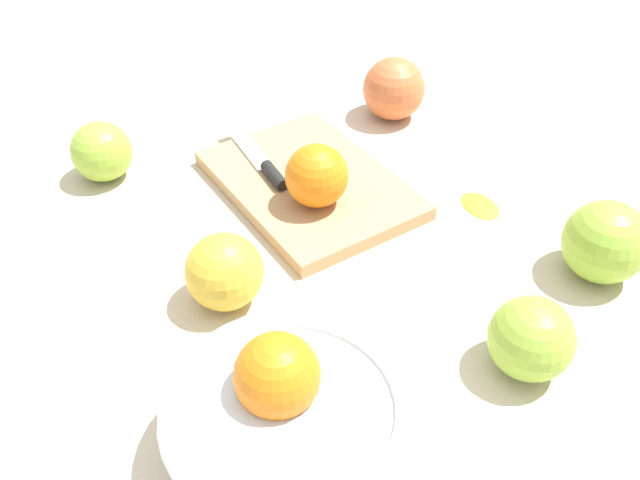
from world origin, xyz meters
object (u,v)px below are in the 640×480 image
(cutting_board, at_px, (309,184))
(knife, at_px, (262,162))
(orange_on_board, at_px, (321,175))
(apple_front_left, at_px, (531,339))
(apple_front_left_2, at_px, (605,242))
(apple_front_right, at_px, (394,89))
(apple_back_center, at_px, (224,272))
(apple_back_right, at_px, (102,152))
(bowl, at_px, (289,419))

(cutting_board, xyz_separation_m, knife, (0.05, 0.04, 0.01))
(cutting_board, height_order, orange_on_board, orange_on_board)
(apple_front_left, bearing_deg, apple_front_left_2, -64.75)
(apple_front_left, xyz_separation_m, apple_front_left_2, (0.06, -0.14, 0.00))
(apple_front_left, distance_m, apple_front_left_2, 0.15)
(knife, relative_size, apple_front_right, 1.94)
(orange_on_board, relative_size, apple_front_left_2, 0.83)
(apple_back_center, height_order, apple_back_right, apple_back_center)
(apple_back_right, bearing_deg, knife, -115.78)
(apple_front_right, bearing_deg, cutting_board, 121.91)
(orange_on_board, bearing_deg, cutting_board, -7.62)
(cutting_board, bearing_deg, apple_back_right, 58.26)
(orange_on_board, xyz_separation_m, apple_front_left, (-0.27, -0.07, -0.01))
(orange_on_board, distance_m, apple_front_left_2, 0.29)
(cutting_board, distance_m, apple_back_right, 0.24)
(apple_back_center, distance_m, apple_back_right, 0.26)
(bowl, height_order, cutting_board, bowl)
(cutting_board, bearing_deg, apple_back_center, 131.45)
(bowl, bearing_deg, apple_front_right, -38.36)
(apple_front_left_2, bearing_deg, bowl, 98.75)
(orange_on_board, xyz_separation_m, apple_front_right, (0.15, -0.17, -0.01))
(orange_on_board, distance_m, apple_back_center, 0.16)
(apple_back_center, xyz_separation_m, apple_front_right, (0.23, -0.31, 0.00))
(apple_back_center, bearing_deg, cutting_board, -48.55)
(orange_on_board, relative_size, apple_back_center, 0.92)
(apple_back_center, bearing_deg, bowl, 176.93)
(cutting_board, xyz_separation_m, apple_front_left, (-0.31, -0.06, 0.03))
(apple_back_center, distance_m, apple_front_left_2, 0.36)
(knife, relative_size, apple_front_left, 2.17)
(knife, relative_size, apple_front_left_2, 1.93)
(cutting_board, relative_size, apple_back_center, 3.28)
(apple_back_center, height_order, apple_front_right, apple_front_right)
(apple_back_center, bearing_deg, knife, -31.20)
(apple_front_left_2, distance_m, apple_front_right, 0.35)
(cutting_board, height_order, knife, knife)
(bowl, relative_size, knife, 1.21)
(apple_front_right, height_order, apple_back_right, apple_front_right)
(apple_back_center, bearing_deg, orange_on_board, -58.53)
(apple_front_right, xyz_separation_m, apple_back_right, (0.02, 0.37, -0.01))
(cutting_board, height_order, apple_front_left_2, apple_front_left_2)
(apple_back_center, bearing_deg, apple_back_right, 13.57)
(apple_front_left, relative_size, apple_front_right, 0.90)
(orange_on_board, height_order, apple_front_left_2, orange_on_board)
(apple_back_center, bearing_deg, apple_front_left_2, -109.21)
(bowl, xyz_separation_m, knife, (0.34, -0.11, -0.02))
(apple_back_center, relative_size, apple_front_right, 0.91)
(cutting_board, relative_size, apple_back_right, 3.46)
(apple_front_left, bearing_deg, cutting_board, 11.16)
(knife, bearing_deg, apple_front_right, -74.24)
(knife, height_order, apple_front_right, apple_front_right)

